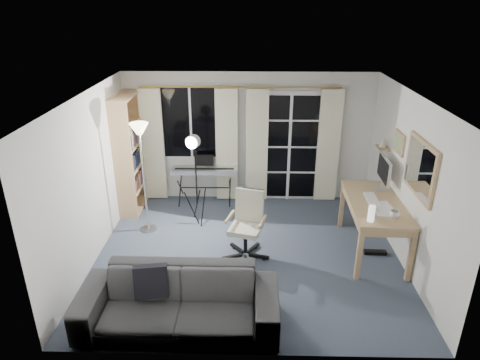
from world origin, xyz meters
name	(u,v)px	position (x,y,z in m)	size (l,w,h in m)	color
floor	(248,254)	(0.00, 0.00, -0.01)	(4.50, 4.00, 0.02)	#3A4455
window	(191,122)	(-1.05, 1.97, 1.50)	(1.20, 0.08, 1.40)	white
french_door	(289,148)	(0.75, 1.97, 1.03)	(1.32, 0.09, 2.11)	white
curtains	(241,145)	(-0.14, 1.88, 1.09)	(3.60, 0.07, 2.13)	gold
bookshelf	(128,157)	(-2.13, 1.51, 1.00)	(0.34, 0.98, 2.10)	tan
torchiere_lamp	(141,146)	(-1.66, 0.70, 1.48)	(0.31, 0.31, 1.84)	#B2B2B7
keyboard_piano	(205,171)	(-0.80, 1.70, 0.66)	(1.20, 0.59, 0.87)	black
studio_light	(194,152)	(-0.88, 0.91, 1.30)	(0.36, 0.36, 1.62)	black
office_chair	(248,218)	(0.00, 0.03, 0.60)	(0.70, 0.70, 1.01)	black
desk	(376,208)	(1.88, 0.13, 0.73)	(0.83, 1.58, 0.83)	tan
monitor	(384,170)	(2.08, 0.58, 1.15)	(0.20, 0.60, 0.52)	silver
desk_clutter	(374,220)	(1.80, -0.11, 0.65)	(0.51, 0.94, 1.05)	white
mug	(395,214)	(1.98, -0.37, 0.90)	(0.14, 0.11, 0.14)	silver
wall_mirror	(420,169)	(2.22, -0.35, 1.55)	(0.04, 0.94, 0.74)	tan
framed_print	(399,143)	(2.23, 0.55, 1.60)	(0.03, 0.42, 0.32)	tan
wall_shelf	(383,144)	(2.16, 1.05, 1.41)	(0.16, 0.30, 0.18)	tan
sofa	(178,294)	(-0.80, -1.55, 0.45)	(2.32, 0.70, 0.90)	#2D2D2F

